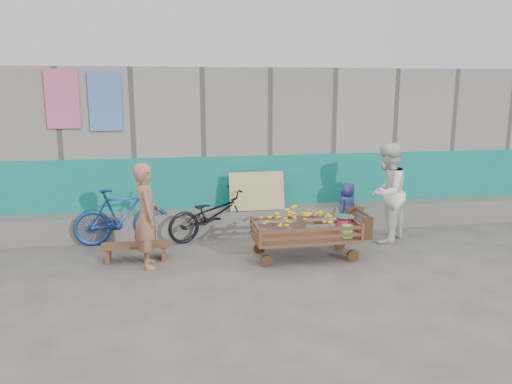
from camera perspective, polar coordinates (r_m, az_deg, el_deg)
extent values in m
plane|color=#4D4C47|center=(7.12, 0.93, -9.90)|extent=(80.00, 80.00, 0.00)
cube|color=gray|center=(10.72, -3.28, 5.72)|extent=(12.00, 3.00, 3.00)
cube|color=#0C7C7F|center=(9.36, -2.10, -0.11)|extent=(12.00, 0.03, 1.40)
cube|color=#5E5D57|center=(9.25, -1.87, -3.29)|extent=(12.00, 0.50, 0.45)
cube|color=tan|center=(9.04, 0.11, 0.11)|extent=(1.00, 0.19, 0.68)
cube|color=#D55E8C|center=(9.21, -21.27, 9.88)|extent=(0.55, 0.03, 1.00)
cube|color=#4B7CC9|center=(9.11, -16.86, 9.85)|extent=(0.55, 0.03, 1.00)
cube|color=brown|center=(7.90, 5.64, -5.13)|extent=(1.63, 0.82, 0.05)
cylinder|color=#3D2713|center=(7.54, 1.20, -7.88)|extent=(0.18, 0.05, 0.18)
cube|color=brown|center=(7.32, 0.51, -5.21)|extent=(0.05, 0.05, 0.25)
cylinder|color=#3D2713|center=(8.10, 0.36, -6.48)|extent=(0.18, 0.05, 0.18)
cube|color=brown|center=(8.04, -0.50, -3.64)|extent=(0.05, 0.05, 0.25)
cylinder|color=#3D2713|center=(7.91, 10.98, -7.16)|extent=(0.18, 0.05, 0.18)
cube|color=brown|center=(7.76, 12.07, -4.49)|extent=(0.05, 0.05, 0.25)
cylinder|color=#3D2713|center=(8.44, 9.52, -5.88)|extent=(0.18, 0.05, 0.18)
cube|color=brown|center=(8.44, 10.13, -3.08)|extent=(0.05, 0.05, 0.25)
cube|color=brown|center=(7.51, 6.45, -5.13)|extent=(1.58, 0.04, 0.05)
cube|color=brown|center=(7.48, 6.47, -4.33)|extent=(1.58, 0.04, 0.05)
cube|color=brown|center=(8.22, 4.94, -3.62)|extent=(1.58, 0.04, 0.05)
cube|color=brown|center=(8.19, 4.95, -2.88)|extent=(1.58, 0.04, 0.05)
cube|color=brown|center=(7.69, -0.02, -4.65)|extent=(0.04, 0.76, 0.05)
cube|color=brown|center=(7.66, -0.02, -3.87)|extent=(0.04, 0.76, 0.05)
cube|color=brown|center=(8.11, 11.05, -4.00)|extent=(0.04, 0.76, 0.05)
cube|color=brown|center=(8.08, 11.08, -3.26)|extent=(0.04, 0.76, 0.05)
cylinder|color=#3D2713|center=(8.11, 12.18, -2.39)|extent=(0.04, 0.73, 0.04)
cube|color=#3D2713|center=(8.43, 10.88, -2.89)|extent=(0.16, 0.04, 0.36)
cube|color=#3D2713|center=(7.83, 12.63, -4.10)|extent=(0.16, 0.04, 0.36)
ellipsoid|color=yellow|center=(7.81, 5.04, -3.61)|extent=(1.18, 0.63, 0.40)
cylinder|color=#FF3067|center=(8.05, 10.03, -3.88)|extent=(0.22, 0.22, 0.24)
cylinder|color=silver|center=(8.02, 10.06, -3.01)|extent=(0.03, 0.03, 0.05)
cylinder|color=silver|center=(8.01, 10.07, -2.76)|extent=(0.31, 0.31, 0.02)
cube|color=#5DF350|center=(7.81, 10.35, -4.46)|extent=(0.15, 0.11, 0.20)
cube|color=brown|center=(8.00, -13.59, -5.93)|extent=(1.05, 0.32, 0.04)
cube|color=brown|center=(8.08, -16.54, -6.93)|extent=(0.06, 0.29, 0.21)
cube|color=brown|center=(8.02, -10.52, -6.76)|extent=(0.06, 0.29, 0.21)
imported|color=#9D674D|center=(7.54, -12.39, -2.64)|extent=(0.46, 0.62, 1.57)
imported|color=white|center=(8.87, 14.71, -0.10)|extent=(1.06, 1.05, 1.72)
imported|color=#343D92|center=(9.39, 10.41, -1.73)|extent=(0.54, 0.50, 0.93)
imported|color=black|center=(8.85, -5.00, -2.61)|extent=(1.76, 1.11, 0.87)
imported|color=navy|center=(8.84, -15.06, -2.68)|extent=(1.66, 0.69, 0.97)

